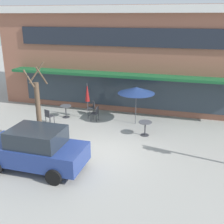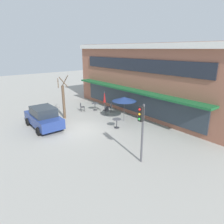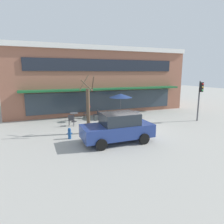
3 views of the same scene
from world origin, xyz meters
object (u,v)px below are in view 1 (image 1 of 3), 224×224
Objects in this scene: patio_umbrella_green_folded at (87,93)px; cafe_chair_2 at (92,107)px; cafe_table_near_wall at (66,109)px; cafe_table_streetside at (145,126)px; fire_hydrant at (7,137)px; cafe_chair_0 at (49,115)px; patio_umbrella_cream_folded at (136,90)px; cafe_chair_1 at (96,113)px; parked_sedan at (35,149)px; street_tree at (38,109)px.

cafe_chair_2 is at bearing 87.24° from patio_umbrella_green_folded.
cafe_table_near_wall and cafe_table_streetside have the same top height.
fire_hydrant is (-2.49, -4.54, -1.27)m from patio_umbrella_green_folded.
cafe_chair_0 is at bearing -129.94° from cafe_chair_2.
patio_umbrella_cream_folded is (4.36, 0.13, 1.51)m from cafe_table_near_wall.
fire_hydrant is (-5.49, -4.44, -1.67)m from patio_umbrella_cream_folded.
cafe_chair_1 reaches higher than fire_hydrant.
cafe_table_near_wall is 4.45m from fire_hydrant.
cafe_chair_0 is 0.21× the size of parked_sedan.
cafe_chair_1 is (0.62, -0.31, -1.10)m from patio_umbrella_green_folded.
patio_umbrella_cream_folded is at bearing -1.84° from patio_umbrella_green_folded.
parked_sedan is 5.97× the size of fire_hydrant.
cafe_chair_0 is at bearing 108.53° from street_tree.
cafe_chair_1 is 1.26× the size of fire_hydrant.
fire_hydrant is at bearing -155.23° from cafe_table_streetside.
patio_umbrella_cream_folded reaches higher than cafe_chair_0.
patio_umbrella_cream_folded is at bearing 64.45° from parked_sedan.
cafe_table_streetside is at bearing 50.71° from parked_sedan.
cafe_chair_2 is at bearing 165.22° from patio_umbrella_cream_folded.
cafe_table_near_wall reaches higher than fire_hydrant.
cafe_table_near_wall is 0.35× the size of patio_umbrella_cream_folded.
cafe_table_streetside is 1.08× the size of fire_hydrant.
street_tree is (0.77, -2.29, 1.20)m from cafe_chair_0.
cafe_table_near_wall is at bearing 94.68° from street_tree.
parked_sedan reaches higher than cafe_chair_0.
cafe_table_streetside is 2.30m from patio_umbrella_cream_folded.
street_tree is (-4.89, -2.20, 1.20)m from cafe_table_streetside.
patio_umbrella_cream_folded is (-0.82, 1.53, 1.51)m from cafe_table_streetside.
street_tree is at bearing -71.47° from cafe_chair_0.
cafe_table_near_wall is 0.19× the size of street_tree.
cafe_chair_2 is (-0.58, 0.99, 0.00)m from cafe_chair_1.
patio_umbrella_cream_folded is (3.00, -0.10, 0.39)m from patio_umbrella_green_folded.
cafe_chair_2 is at bearing 33.33° from cafe_table_near_wall.
patio_umbrella_cream_folded is 6.85m from parked_sedan.
street_tree reaches higher than cafe_chair_0.
patio_umbrella_green_folded is at bearing 153.69° from cafe_chair_1.
cafe_table_streetside is at bearing -15.04° from cafe_table_near_wall.
cafe_chair_1 is 1.15m from cafe_chair_2.
street_tree is (-1.68, -3.52, 1.20)m from cafe_chair_1.
patio_umbrella_green_folded reaches higher than cafe_table_near_wall.
patio_umbrella_green_folded is 2.47× the size of cafe_chair_1.
cafe_chair_1 is at bearing -2.16° from cafe_table_near_wall.
cafe_table_near_wall is at bearing 177.84° from cafe_chair_1.
cafe_chair_2 is (0.03, 0.69, -1.10)m from patio_umbrella_green_folded.
patio_umbrella_green_folded is at bearing 156.98° from cafe_table_streetside.
patio_umbrella_cream_folded is 0.56× the size of street_tree.
parked_sedan is at bearing -67.58° from cafe_chair_0.
patio_umbrella_green_folded and patio_umbrella_cream_folded have the same top height.
fire_hydrant is at bearing -115.78° from cafe_chair_2.
patio_umbrella_green_folded is at bearing 40.08° from cafe_chair_0.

